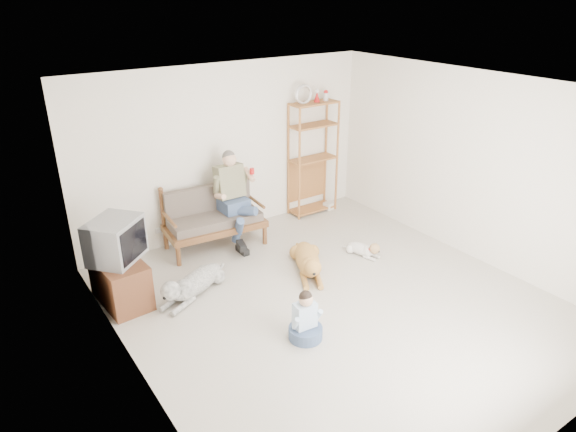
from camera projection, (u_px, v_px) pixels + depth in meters
floor at (335, 304)px, 6.56m from camera, size 5.50×5.50×0.00m
ceiling at (345, 90)px, 5.46m from camera, size 5.50×5.50×0.00m
wall_back at (228, 150)px, 8.08m from camera, size 5.00×0.00×5.00m
wall_front at (569, 322)px, 3.94m from camera, size 5.00×0.00×5.00m
wall_left at (130, 267)px, 4.72m from camera, size 0.00×5.50×5.50m
wall_right at (475, 168)px, 7.30m from camera, size 0.00×5.50×5.50m
loveseat at (213, 216)px, 7.87m from camera, size 1.56×0.83×0.95m
man at (236, 205)px, 7.78m from camera, size 0.56×0.80×1.30m
etagere at (313, 158)px, 8.87m from camera, size 0.87×0.38×2.28m
book_stack at (329, 205)px, 9.35m from camera, size 0.22×0.18×0.13m
tv_stand at (120, 281)px, 6.48m from camera, size 0.56×0.93×0.60m
crt_tv at (115, 240)px, 6.29m from camera, size 0.82×0.81×0.53m
wall_outlet at (159, 230)px, 7.85m from camera, size 0.12×0.02×0.08m
golden_retriever at (308, 261)px, 7.24m from camera, size 0.74×1.24×0.41m
shaggy_dog at (192, 284)px, 6.68m from camera, size 1.24×0.74×0.41m
terrier at (365, 249)px, 7.69m from camera, size 0.31×0.67×0.26m
child at (305, 321)px, 5.84m from camera, size 0.39×0.39×0.62m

